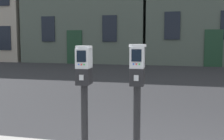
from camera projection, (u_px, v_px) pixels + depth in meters
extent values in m
cylinder|color=black|center=(85.00, 119.00, 3.97)|extent=(0.10, 0.10, 0.91)
cube|color=black|center=(84.00, 76.00, 3.91)|extent=(0.18, 0.25, 0.21)
cube|color=#A5A8AD|center=(81.00, 78.00, 3.79)|extent=(0.06, 0.02, 0.07)
cube|color=#B7BABF|center=(84.00, 58.00, 3.89)|extent=(0.18, 0.24, 0.26)
cube|color=black|center=(81.00, 56.00, 3.77)|extent=(0.12, 0.02, 0.14)
cylinder|color=blue|center=(79.00, 65.00, 3.78)|extent=(0.02, 0.01, 0.02)
cylinder|color=red|center=(81.00, 65.00, 3.78)|extent=(0.02, 0.01, 0.02)
cylinder|color=green|center=(84.00, 65.00, 3.77)|extent=(0.02, 0.01, 0.02)
cylinder|color=#B7BABF|center=(84.00, 47.00, 3.87)|extent=(0.23, 0.23, 0.03)
cylinder|color=black|center=(137.00, 122.00, 3.81)|extent=(0.10, 0.10, 0.92)
cube|color=black|center=(137.00, 77.00, 3.74)|extent=(0.18, 0.25, 0.21)
cube|color=#A5A8AD|center=(136.00, 78.00, 3.62)|extent=(0.06, 0.02, 0.07)
cube|color=#B7BABF|center=(137.00, 57.00, 3.72)|extent=(0.18, 0.24, 0.26)
cube|color=black|center=(136.00, 55.00, 3.60)|extent=(0.12, 0.02, 0.15)
cylinder|color=blue|center=(133.00, 64.00, 3.62)|extent=(0.02, 0.01, 0.02)
cylinder|color=red|center=(136.00, 64.00, 3.61)|extent=(0.02, 0.01, 0.02)
cylinder|color=green|center=(139.00, 64.00, 3.60)|extent=(0.02, 0.01, 0.02)
cylinder|color=#B7BABF|center=(138.00, 45.00, 3.70)|extent=(0.23, 0.23, 0.03)
cube|color=black|center=(5.00, 38.00, 20.17)|extent=(0.90, 0.06, 1.60)
cube|color=black|center=(48.00, 29.00, 19.36)|extent=(0.90, 0.06, 1.60)
cube|color=black|center=(110.00, 29.00, 18.39)|extent=(0.90, 0.06, 1.60)
cube|color=#193823|center=(75.00, 47.00, 19.05)|extent=(1.00, 0.07, 2.10)
cube|color=black|center=(172.00, 26.00, 17.48)|extent=(0.90, 0.06, 1.60)
cube|color=#193823|center=(213.00, 48.00, 17.07)|extent=(1.00, 0.07, 2.10)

